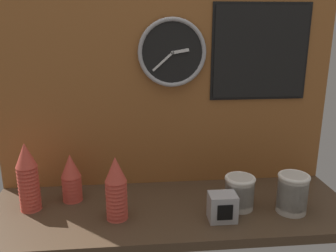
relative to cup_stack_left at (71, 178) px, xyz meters
The scene contains 10 objects.
ground_plane 47.03cm from the cup_stack_left, 12.51° to the right, with size 160.00×56.00×4.00cm, color #4C3826.
wall_tiled_back 62.79cm from the cup_stack_left, 20.75° to the left, with size 160.00×3.00×105.00cm.
cup_stack_left is the anchor object (origin of this frame).
cup_stack_center_left 27.58cm from the cup_stack_left, 40.39° to the right, with size 8.98×8.98×27.07cm.
cup_stack_far_left 18.50cm from the cup_stack_left, 158.10° to the right, with size 8.98×8.98×30.38cm.
bowl_stack_far_right 96.95cm from the cup_stack_left, 11.59° to the right, with size 13.28×13.28×17.18cm.
bowl_stack_right 74.97cm from the cup_stack_left, 10.89° to the right, with size 13.28×13.28×14.75cm.
wall_clock 72.89cm from the cup_stack_left, 16.22° to the left, with size 31.56×2.70×31.56cm.
menu_board 104.90cm from the cup_stack_left, ahead, with size 46.78×1.32×45.09cm.
napkin_dispenser 68.17cm from the cup_stack_left, 19.99° to the right, with size 11.27×9.10×11.48cm.
Camera 1 is at (-14.81, -140.85, 77.62)cm, focal length 38.00 mm.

